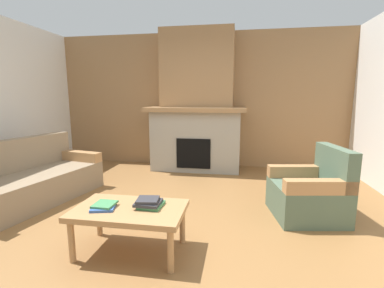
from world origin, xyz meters
TOP-DOWN VIEW (x-y plane):
  - ground at (0.00, 0.00)m, footprint 9.00×9.00m
  - wall_back_wood_panel at (0.00, 3.00)m, footprint 6.00×0.12m
  - fireplace at (0.00, 2.62)m, footprint 1.90×0.82m
  - couch at (-1.98, 0.50)m, footprint 1.19×1.93m
  - armchair at (1.68, 0.61)m, footprint 0.87×0.87m
  - coffee_table at (-0.15, -0.48)m, footprint 1.00×0.60m
  - book_stack_near_edge at (-0.37, -0.53)m, footprint 0.24×0.24m
  - book_stack_center at (0.02, -0.43)m, footprint 0.25×0.24m

SIDE VIEW (x-z plane):
  - ground at x=0.00m, z-range 0.00..0.00m
  - couch at x=-1.98m, z-range -0.14..0.71m
  - armchair at x=1.68m, z-range -0.13..0.72m
  - coffee_table at x=-0.15m, z-range 0.16..0.59m
  - book_stack_near_edge at x=-0.37m, z-range 0.43..0.47m
  - book_stack_center at x=0.02m, z-range 0.43..0.51m
  - fireplace at x=0.00m, z-range -0.19..2.51m
  - wall_back_wood_panel at x=0.00m, z-range 0.00..2.70m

